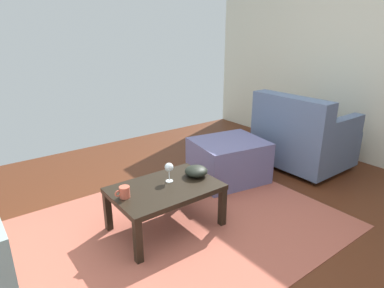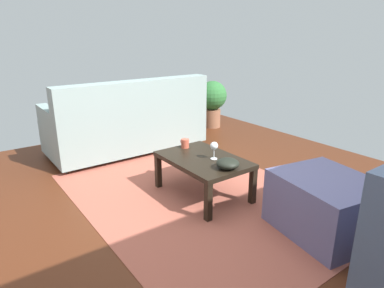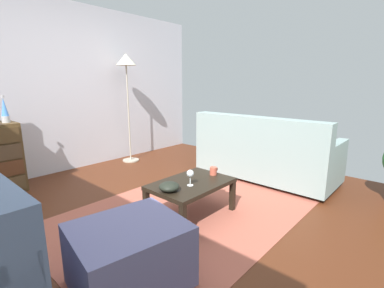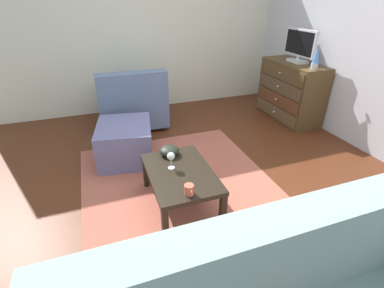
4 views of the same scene
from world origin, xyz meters
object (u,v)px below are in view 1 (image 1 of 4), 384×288
Objects in this scene: coffee_table at (165,192)px; armchair at (302,138)px; wine_glass at (169,168)px; ottoman at (228,160)px; bowl_decorative at (196,171)px; mug at (124,192)px.

armchair reaches higher than coffee_table.
ottoman is at bearing -162.21° from wine_glass.
armchair reaches higher than wine_glass.
bowl_decorative is at bearing 26.47° from ottoman.
armchair reaches higher than ottoman.
coffee_table is at bearing 1.73° from bowl_decorative.
ottoman is (-1.33, -0.33, -0.19)m from mug.
ottoman is (-0.93, -0.30, -0.26)m from wine_glass.
bowl_decorative is 0.80m from ottoman.
coffee_table is at bearing 3.66° from armchair.
armchair is at bearing -176.34° from coffee_table.
mug is 0.64m from bowl_decorative.
coffee_table is at bearing 36.49° from wine_glass.
armchair is (-1.83, -0.06, -0.13)m from wine_glass.
armchair is (-1.59, -0.11, -0.06)m from bowl_decorative.
ottoman is at bearing -153.53° from bowl_decorative.
wine_glass is at bearing -11.55° from bowl_decorative.
wine_glass is 0.41m from mug.
ottoman is (0.90, -0.23, -0.13)m from armchair.
wine_glass is 0.83× the size of bowl_decorative.
mug is at bearing 3.94° from wine_glass.
wine_glass is (-0.08, -0.06, 0.16)m from coffee_table.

